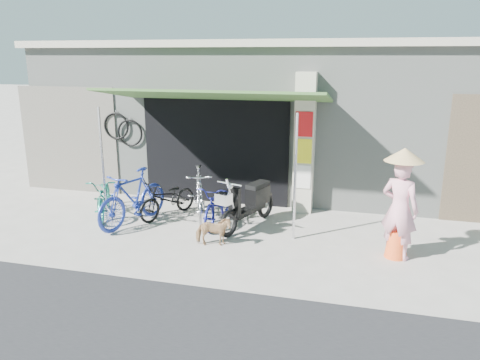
% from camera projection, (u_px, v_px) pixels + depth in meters
% --- Properties ---
extents(ground, '(80.00, 80.00, 0.00)m').
position_uv_depth(ground, '(237.00, 249.00, 8.30)').
color(ground, '#A9A298').
rests_on(ground, ground).
extents(bicycle_shop, '(12.30, 5.30, 3.66)m').
position_uv_depth(bicycle_shop, '(285.00, 113.00, 12.59)').
color(bicycle_shop, gray).
rests_on(bicycle_shop, ground).
extents(shop_pillar, '(0.42, 0.44, 3.00)m').
position_uv_depth(shop_pillar, '(305.00, 144.00, 9.99)').
color(shop_pillar, beige).
rests_on(shop_pillar, ground).
extents(awning, '(4.60, 1.88, 2.72)m').
position_uv_depth(awning, '(214.00, 97.00, 9.39)').
color(awning, '#355A28').
rests_on(awning, ground).
extents(neighbour_left, '(2.60, 0.06, 2.60)m').
position_uv_depth(neighbour_left, '(69.00, 140.00, 11.60)').
color(neighbour_left, '#6B665B').
rests_on(neighbour_left, ground).
extents(bike_teal, '(1.20, 1.74, 0.87)m').
position_uv_depth(bike_teal, '(104.00, 196.00, 9.92)').
color(bike_teal, '#1B7A64').
rests_on(bike_teal, ground).
extents(bike_blue, '(1.06, 1.94, 1.12)m').
position_uv_depth(bike_blue, '(133.00, 198.00, 9.39)').
color(bike_blue, navy).
rests_on(bike_blue, ground).
extents(bike_black, '(1.10, 1.61, 0.80)m').
position_uv_depth(bike_black, '(168.00, 199.00, 9.87)').
color(bike_black, black).
rests_on(bike_black, ground).
extents(bike_silver, '(1.12, 1.89, 1.10)m').
position_uv_depth(bike_silver, '(199.00, 194.00, 9.65)').
color(bike_silver, '#9D9EA2').
rests_on(bike_silver, ground).
extents(bike_navy, '(0.56, 1.60, 0.84)m').
position_uv_depth(bike_navy, '(218.00, 204.00, 9.48)').
color(bike_navy, navy).
rests_on(bike_navy, ground).
extents(street_dog, '(0.70, 0.44, 0.54)m').
position_uv_depth(street_dog, '(213.00, 231.00, 8.38)').
color(street_dog, '#996E51').
rests_on(street_dog, ground).
extents(moped, '(0.83, 1.81, 1.06)m').
position_uv_depth(moped, '(249.00, 203.00, 9.30)').
color(moped, black).
rests_on(moped, ground).
extents(nun, '(0.74, 0.64, 1.89)m').
position_uv_depth(nun, '(400.00, 205.00, 7.74)').
color(nun, pink).
rests_on(nun, ground).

